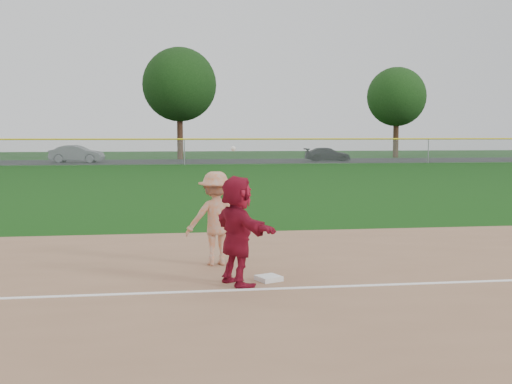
{
  "coord_description": "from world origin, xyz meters",
  "views": [
    {
      "loc": [
        -1.72,
        -10.24,
        2.37
      ],
      "look_at": [
        0.0,
        1.5,
        1.3
      ],
      "focal_mm": 45.0,
      "sensor_mm": 36.0,
      "label": 1
    }
  ],
  "objects": [
    {
      "name": "ground",
      "position": [
        0.0,
        0.0,
        0.0
      ],
      "size": [
        160.0,
        160.0,
        0.0
      ],
      "primitive_type": "plane",
      "color": "#0F3A0B",
      "rests_on": "ground"
    },
    {
      "name": "car_right",
      "position": [
        12.77,
        44.95,
        0.6
      ],
      "size": [
        4.09,
        1.7,
        1.18
      ],
      "primitive_type": "imported",
      "rotation": [
        0.0,
        0.0,
        1.56
      ],
      "color": "black",
      "rests_on": "parking_asphalt"
    },
    {
      "name": "tree_2",
      "position": [
        0.0,
        51.5,
        7.06
      ],
      "size": [
        7.0,
        7.0,
        10.58
      ],
      "color": "#392014",
      "rests_on": "ground"
    },
    {
      "name": "first_base",
      "position": [
        -0.05,
        -0.23,
        0.06
      ],
      "size": [
        0.46,
        0.46,
        0.08
      ],
      "primitive_type": "cube",
      "rotation": [
        0.0,
        0.0,
        0.4
      ],
      "color": "white",
      "rests_on": "infield_dirt"
    },
    {
      "name": "car_mid",
      "position": [
        -8.8,
        45.11,
        0.74
      ],
      "size": [
        4.59,
        2.18,
        1.45
      ],
      "primitive_type": "imported",
      "rotation": [
        0.0,
        0.0,
        1.42
      ],
      "color": "slate",
      "rests_on": "parking_asphalt"
    },
    {
      "name": "parking_asphalt",
      "position": [
        0.0,
        46.0,
        0.01
      ],
      "size": [
        120.0,
        10.0,
        0.01
      ],
      "primitive_type": "cube",
      "color": "black",
      "rests_on": "ground"
    },
    {
      "name": "outfield_fence",
      "position": [
        0.0,
        40.0,
        1.96
      ],
      "size": [
        110.0,
        0.12,
        110.0
      ],
      "color": "#999EA0",
      "rests_on": "ground"
    },
    {
      "name": "base_runner",
      "position": [
        -0.57,
        -0.42,
        0.88
      ],
      "size": [
        1.07,
        1.66,
        1.72
      ],
      "primitive_type": "imported",
      "rotation": [
        0.0,
        0.0,
        1.96
      ],
      "color": "maroon",
      "rests_on": "infield_dirt"
    },
    {
      "name": "first_base_play",
      "position": [
        -0.78,
        1.17,
        0.86
      ],
      "size": [
        1.16,
        0.92,
        2.15
      ],
      "color": "#A1A1A4",
      "rests_on": "infield_dirt"
    },
    {
      "name": "foul_line",
      "position": [
        0.0,
        -0.8,
        0.03
      ],
      "size": [
        60.0,
        0.1,
        0.01
      ],
      "primitive_type": "cube",
      "color": "white",
      "rests_on": "infield_dirt"
    },
    {
      "name": "tree_3",
      "position": [
        22.0,
        52.8,
        6.16
      ],
      "size": [
        6.0,
        6.0,
        9.19
      ],
      "color": "#372114",
      "rests_on": "ground"
    }
  ]
}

